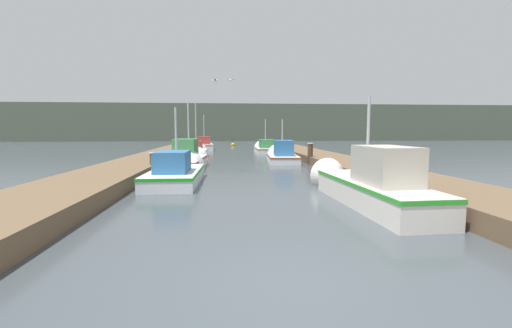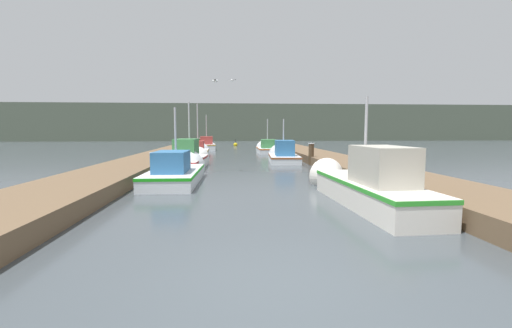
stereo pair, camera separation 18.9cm
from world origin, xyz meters
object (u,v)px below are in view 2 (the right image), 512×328
(channel_buoy, at_px, (235,145))
(seagull_lead, at_px, (232,80))
(fishing_boat_4, at_px, (198,152))
(fishing_boat_5, at_px, (267,148))
(fishing_boat_6, at_px, (207,145))
(fishing_boat_3, at_px, (283,155))
(mooring_piling_1, at_px, (373,174))
(seagull_1, at_px, (215,81))
(fishing_boat_1, at_px, (179,171))
(fishing_boat_2, at_px, (190,159))
(mooring_piling_2, at_px, (311,154))
(mooring_piling_3, at_px, (154,163))
(fishing_boat_0, at_px, (362,184))
(mooring_piling_0, at_px, (200,143))

(channel_buoy, distance_m, seagull_lead, 22.84)
(fishing_boat_4, xyz_separation_m, fishing_boat_5, (5.79, 4.41, -0.01))
(fishing_boat_6, relative_size, channel_buoy, 4.75)
(channel_buoy, bearing_deg, fishing_boat_3, -82.95)
(mooring_piling_1, height_order, seagull_1, seagull_1)
(fishing_boat_1, xyz_separation_m, fishing_boat_2, (-0.03, 4.51, 0.11))
(mooring_piling_2, xyz_separation_m, mooring_piling_3, (-8.25, -3.84, -0.12))
(fishing_boat_1, xyz_separation_m, seagull_1, (1.45, 2.30, 3.97))
(fishing_boat_2, relative_size, seagull_1, 11.19)
(mooring_piling_1, height_order, seagull_lead, seagull_lead)
(fishing_boat_1, bearing_deg, mooring_piling_1, -23.84)
(fishing_boat_3, bearing_deg, seagull_lead, -174.29)
(fishing_boat_6, distance_m, mooring_piling_2, 17.64)
(fishing_boat_3, xyz_separation_m, fishing_boat_5, (-0.09, 8.76, -0.02))
(seagull_lead, bearing_deg, fishing_boat_0, -49.61)
(seagull_1, bearing_deg, fishing_boat_6, 6.94)
(fishing_boat_2, height_order, seagull_1, seagull_1)
(mooring_piling_3, bearing_deg, seagull_lead, 59.26)
(seagull_1, bearing_deg, seagull_lead, -6.61)
(fishing_boat_6, bearing_deg, fishing_boat_1, -92.85)
(fishing_boat_3, height_order, fishing_boat_4, fishing_boat_4)
(mooring_piling_2, relative_size, channel_buoy, 1.25)
(mooring_piling_3, bearing_deg, fishing_boat_4, 84.24)
(fishing_boat_4, xyz_separation_m, fishing_boat_6, (0.00, 9.38, 0.06))
(mooring_piling_0, height_order, mooring_piling_3, mooring_piling_0)
(fishing_boat_1, height_order, mooring_piling_0, fishing_boat_1)
(mooring_piling_2, bearing_deg, fishing_boat_5, 97.12)
(mooring_piling_1, relative_size, seagull_lead, 2.13)
(fishing_boat_3, bearing_deg, channel_buoy, 101.11)
(mooring_piling_1, distance_m, seagull_1, 8.55)
(fishing_boat_4, bearing_deg, seagull_1, -80.85)
(fishing_boat_6, xyz_separation_m, seagull_1, (1.76, -19.40, 3.90))
(fishing_boat_1, xyz_separation_m, fishing_boat_4, (-0.31, 12.32, 0.01))
(fishing_boat_1, relative_size, seagull_lead, 10.56)
(mooring_piling_3, distance_m, seagull_1, 4.79)
(fishing_boat_5, relative_size, seagull_lead, 8.88)
(fishing_boat_0, xyz_separation_m, channel_buoy, (-3.02, 34.96, -0.38))
(fishing_boat_2, height_order, fishing_boat_5, fishing_boat_2)
(fishing_boat_3, height_order, fishing_boat_6, fishing_boat_6)
(fishing_boat_0, bearing_deg, channel_buoy, 92.81)
(channel_buoy, bearing_deg, seagull_1, -92.83)
(fishing_boat_6, bearing_deg, seagull_lead, -83.10)
(fishing_boat_0, xyz_separation_m, mooring_piling_3, (-7.23, 6.54, -0.01))
(fishing_boat_6, height_order, seagull_1, seagull_1)
(fishing_boat_4, distance_m, mooring_piling_2, 9.85)
(fishing_boat_5, bearing_deg, fishing_boat_1, -108.42)
(mooring_piling_3, xyz_separation_m, seagull_1, (2.83, 0.56, 3.82))
(channel_buoy, bearing_deg, mooring_piling_0, -128.56)
(seagull_lead, bearing_deg, channel_buoy, 113.20)
(fishing_boat_2, relative_size, fishing_boat_5, 1.27)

